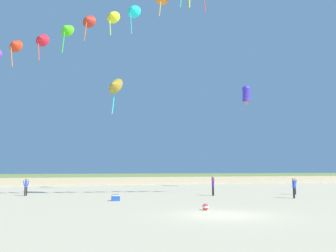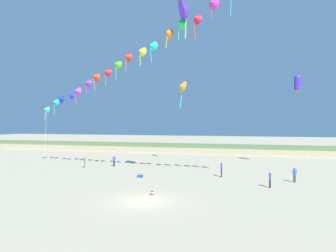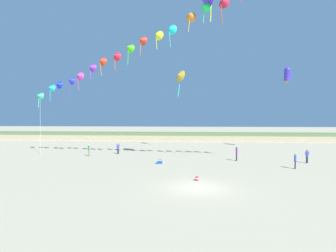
# 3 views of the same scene
# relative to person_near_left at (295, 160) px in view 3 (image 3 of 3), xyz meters

# --- Properties ---
(ground_plane) EXTENTS (240.00, 240.00, 0.00)m
(ground_plane) POSITION_rel_person_near_left_xyz_m (-9.88, -7.79, -0.90)
(ground_plane) COLOR beige
(dune_ridge) EXTENTS (120.00, 8.35, 1.56)m
(dune_ridge) POSITION_rel_person_near_left_xyz_m (-9.88, 33.02, -0.13)
(dune_ridge) COLOR #BFAE8B
(dune_ridge) RESTS_ON ground
(person_near_left) EXTENTS (0.28, 0.53, 1.56)m
(person_near_left) POSITION_rel_person_near_left_xyz_m (0.00, 0.00, 0.00)
(person_near_left) COLOR black
(person_near_left) RESTS_ON ground
(person_near_right) EXTENTS (0.53, 0.20, 1.49)m
(person_near_right) POSITION_rel_person_near_left_xyz_m (2.60, 3.41, -0.04)
(person_near_right) COLOR #282D4C
(person_near_right) RESTS_ON ground
(person_mid_center) EXTENTS (0.22, 0.57, 1.63)m
(person_mid_center) POSITION_rel_person_near_left_xyz_m (-4.95, 4.40, 0.04)
(person_mid_center) COLOR black
(person_mid_center) RESTS_ON ground
(person_far_left) EXTENTS (0.52, 0.20, 1.49)m
(person_far_left) POSITION_rel_person_near_left_xyz_m (-20.43, 8.95, -0.04)
(person_far_left) COLOR black
(person_far_left) RESTS_ON ground
(person_far_right) EXTENTS (0.28, 0.55, 1.61)m
(person_far_right) POSITION_rel_person_near_left_xyz_m (-23.66, 6.51, 0.03)
(person_far_right) COLOR #726656
(person_far_right) RESTS_ON ground
(kite_banner_string) EXTENTS (38.83, 15.05, 21.83)m
(kite_banner_string) POSITION_rel_person_near_left_xyz_m (-13.28, 2.48, 13.95)
(kite_banner_string) COLOR #35C18C
(large_kite_mid_trail) EXTENTS (2.26, 2.33, 4.46)m
(large_kite_mid_trail) POSITION_rel_person_near_left_xyz_m (-12.14, 15.36, 10.89)
(large_kite_mid_trail) COLOR gold
(large_kite_high_solo) EXTENTS (1.21, 1.37, 2.54)m
(large_kite_high_solo) POSITION_rel_person_near_left_xyz_m (4.47, 14.88, 10.72)
(large_kite_high_solo) COLOR #4633D3
(beach_cooler) EXTENTS (0.58, 0.41, 0.46)m
(beach_cooler) POSITION_rel_person_near_left_xyz_m (-13.76, 1.75, -0.69)
(beach_cooler) COLOR blue
(beach_cooler) RESTS_ON ground
(beach_ball) EXTENTS (0.36, 0.36, 0.36)m
(beach_ball) POSITION_rel_person_near_left_xyz_m (-9.86, -5.58, -0.72)
(beach_ball) COLOR red
(beach_ball) RESTS_ON ground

